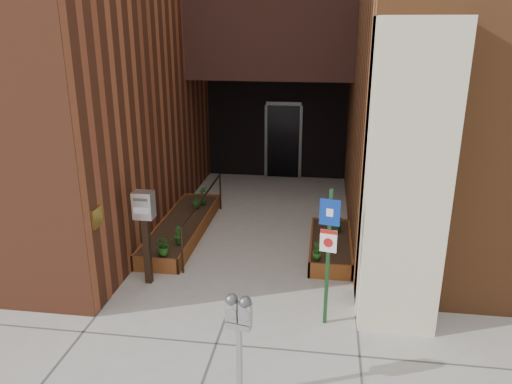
% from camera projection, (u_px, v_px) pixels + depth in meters
% --- Properties ---
extents(ground, '(80.00, 80.00, 0.00)m').
position_uv_depth(ground, '(229.00, 306.00, 8.00)').
color(ground, '#9E9991').
rests_on(ground, ground).
extents(planter_left, '(0.90, 3.60, 0.30)m').
position_uv_depth(planter_left, '(182.00, 228.00, 10.69)').
color(planter_left, brown).
rests_on(planter_left, ground).
extents(planter_right, '(0.80, 2.20, 0.30)m').
position_uv_depth(planter_right, '(330.00, 247.00, 9.80)').
color(planter_right, brown).
rests_on(planter_right, ground).
extents(handrail, '(0.04, 3.34, 0.90)m').
position_uv_depth(handrail, '(204.00, 203.00, 10.38)').
color(handrail, black).
rests_on(handrail, ground).
extents(parking_meter, '(0.32, 0.18, 1.40)m').
position_uv_depth(parking_meter, '(239.00, 319.00, 5.72)').
color(parking_meter, '#979799').
rests_on(parking_meter, ground).
extents(sign_post, '(0.29, 0.10, 2.14)m').
position_uv_depth(sign_post, '(328.00, 244.00, 7.13)').
color(sign_post, '#153B1A').
rests_on(sign_post, ground).
extents(payment_dropbox, '(0.34, 0.26, 1.67)m').
position_uv_depth(payment_dropbox, '(145.00, 218.00, 8.36)').
color(payment_dropbox, black).
rests_on(payment_dropbox, ground).
extents(shrub_left_a, '(0.44, 0.44, 0.36)m').
position_uv_depth(shrub_left_a, '(164.00, 245.00, 9.06)').
color(shrub_left_a, '#26631C').
rests_on(shrub_left_a, planter_left).
extents(shrub_left_b, '(0.25, 0.25, 0.33)m').
position_uv_depth(shrub_left_b, '(178.00, 235.00, 9.54)').
color(shrub_left_b, '#205B1A').
rests_on(shrub_left_b, planter_left).
extents(shrub_left_c, '(0.27, 0.27, 0.34)m').
position_uv_depth(shrub_left_c, '(196.00, 200.00, 11.37)').
color(shrub_left_c, '#1E631C').
rests_on(shrub_left_c, planter_left).
extents(shrub_left_d, '(0.30, 0.30, 0.41)m').
position_uv_depth(shrub_left_d, '(203.00, 196.00, 11.58)').
color(shrub_left_d, '#17531D').
rests_on(shrub_left_d, planter_left).
extents(shrub_right_a, '(0.23, 0.23, 0.31)m').
position_uv_depth(shrub_right_a, '(317.00, 251.00, 8.89)').
color(shrub_right_a, '#215618').
rests_on(shrub_right_a, planter_right).
extents(shrub_right_b, '(0.22, 0.22, 0.29)m').
position_uv_depth(shrub_right_b, '(339.00, 222.00, 10.21)').
color(shrub_right_b, '#175217').
rests_on(shrub_right_b, planter_right).
extents(shrub_right_c, '(0.33, 0.33, 0.32)m').
position_uv_depth(shrub_right_c, '(337.00, 223.00, 10.09)').
color(shrub_right_c, '#1D621C').
rests_on(shrub_right_c, planter_right).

